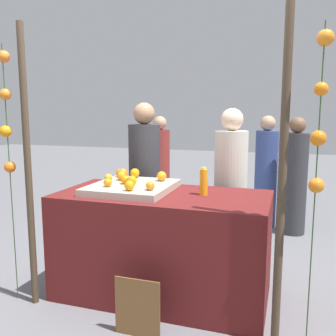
{
  "coord_description": "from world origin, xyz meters",
  "views": [
    {
      "loc": [
        1.02,
        -2.96,
        1.62
      ],
      "look_at": [
        0.0,
        0.15,
        1.11
      ],
      "focal_mm": 39.91,
      "sensor_mm": 36.0,
      "label": 1
    }
  ],
  "objects_px": {
    "stall_counter": "(163,244)",
    "vendor_left": "(145,187)",
    "orange_1": "(108,183)",
    "juice_bottle": "(204,182)",
    "orange_0": "(108,178)",
    "vendor_right": "(230,196)",
    "chalkboard_sign": "(138,308)"
  },
  "relations": [
    {
      "from": "stall_counter",
      "to": "vendor_left",
      "type": "bearing_deg",
      "value": 121.74
    },
    {
      "from": "orange_0",
      "to": "chalkboard_sign",
      "type": "relative_size",
      "value": 0.16
    },
    {
      "from": "stall_counter",
      "to": "juice_bottle",
      "type": "distance_m",
      "value": 0.67
    },
    {
      "from": "orange_1",
      "to": "vendor_left",
      "type": "height_order",
      "value": "vendor_left"
    },
    {
      "from": "stall_counter",
      "to": "vendor_left",
      "type": "distance_m",
      "value": 0.94
    },
    {
      "from": "orange_0",
      "to": "vendor_right",
      "type": "height_order",
      "value": "vendor_right"
    },
    {
      "from": "stall_counter",
      "to": "vendor_right",
      "type": "distance_m",
      "value": 0.92
    },
    {
      "from": "chalkboard_sign",
      "to": "vendor_left",
      "type": "bearing_deg",
      "value": 109.54
    },
    {
      "from": "stall_counter",
      "to": "chalkboard_sign",
      "type": "distance_m",
      "value": 0.71
    },
    {
      "from": "vendor_right",
      "to": "chalkboard_sign",
      "type": "bearing_deg",
      "value": -107.3
    },
    {
      "from": "orange_1",
      "to": "juice_bottle",
      "type": "distance_m",
      "value": 0.82
    },
    {
      "from": "vendor_left",
      "to": "stall_counter",
      "type": "bearing_deg",
      "value": -58.26
    },
    {
      "from": "orange_1",
      "to": "juice_bottle",
      "type": "xyz_separation_m",
      "value": [
        0.79,
        0.2,
        0.02
      ]
    },
    {
      "from": "juice_bottle",
      "to": "chalkboard_sign",
      "type": "distance_m",
      "value": 1.13
    },
    {
      "from": "chalkboard_sign",
      "to": "orange_1",
      "type": "bearing_deg",
      "value": 133.18
    },
    {
      "from": "juice_bottle",
      "to": "vendor_right",
      "type": "bearing_deg",
      "value": 79.61
    },
    {
      "from": "stall_counter",
      "to": "chalkboard_sign",
      "type": "relative_size",
      "value": 4.01
    },
    {
      "from": "chalkboard_sign",
      "to": "vendor_right",
      "type": "xyz_separation_m",
      "value": [
        0.43,
        1.39,
        0.55
      ]
    },
    {
      "from": "stall_counter",
      "to": "vendor_right",
      "type": "bearing_deg",
      "value": 57.25
    },
    {
      "from": "orange_0",
      "to": "vendor_right",
      "type": "distance_m",
      "value": 1.24
    },
    {
      "from": "vendor_left",
      "to": "vendor_right",
      "type": "distance_m",
      "value": 0.93
    },
    {
      "from": "stall_counter",
      "to": "orange_0",
      "type": "distance_m",
      "value": 0.78
    },
    {
      "from": "orange_0",
      "to": "vendor_left",
      "type": "height_order",
      "value": "vendor_left"
    },
    {
      "from": "vendor_left",
      "to": "vendor_right",
      "type": "xyz_separation_m",
      "value": [
        0.93,
        -0.02,
        -0.03
      ]
    },
    {
      "from": "orange_1",
      "to": "orange_0",
      "type": "bearing_deg",
      "value": 115.72
    },
    {
      "from": "juice_bottle",
      "to": "vendor_right",
      "type": "relative_size",
      "value": 0.14
    },
    {
      "from": "stall_counter",
      "to": "juice_bottle",
      "type": "xyz_separation_m",
      "value": [
        0.35,
        0.06,
        0.57
      ]
    },
    {
      "from": "orange_1",
      "to": "chalkboard_sign",
      "type": "bearing_deg",
      "value": -46.82
    },
    {
      "from": "orange_0",
      "to": "orange_1",
      "type": "xyz_separation_m",
      "value": [
        0.1,
        -0.21,
        -0.0
      ]
    },
    {
      "from": "juice_bottle",
      "to": "vendor_left",
      "type": "distance_m",
      "value": 1.09
    },
    {
      "from": "vendor_right",
      "to": "orange_1",
      "type": "bearing_deg",
      "value": -136.25
    },
    {
      "from": "orange_1",
      "to": "juice_bottle",
      "type": "relative_size",
      "value": 0.3
    }
  ]
}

